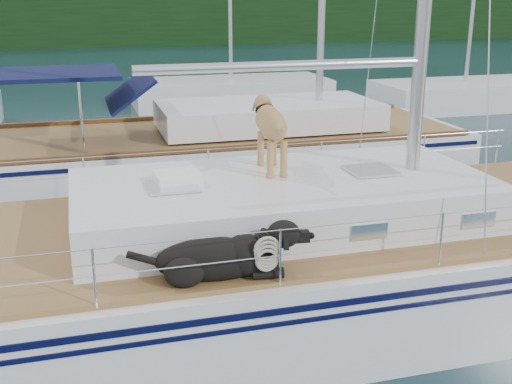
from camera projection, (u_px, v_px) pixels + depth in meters
name	position (u px, v px, depth m)	size (l,w,h in m)	color
ground	(223.00, 316.00, 8.38)	(120.00, 120.00, 0.00)	black
tree_line	(90.00, 6.00, 48.81)	(90.00, 3.00, 6.00)	black
shore_bank	(92.00, 38.00, 50.63)	(92.00, 1.00, 1.20)	#595147
main_sailboat	(230.00, 268.00, 8.20)	(12.00, 3.80, 14.01)	white
neighbor_sailboat	(221.00, 154.00, 14.18)	(11.00, 3.50, 13.30)	white
bg_boat_center	(231.00, 93.00, 23.98)	(7.20, 3.00, 11.65)	white
bg_boat_east	(464.00, 95.00, 23.30)	(6.40, 3.00, 11.65)	white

